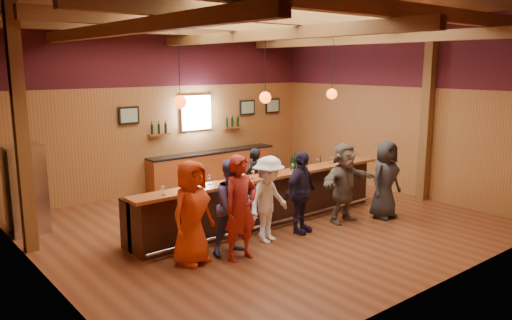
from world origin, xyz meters
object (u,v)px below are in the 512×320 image
(customer_navy, at_px, (301,193))
(customer_dark, at_px, (385,179))
(customer_denim, at_px, (234,207))
(customer_white, at_px, (268,200))
(customer_orange, at_px, (192,212))
(bar_counter, at_px, (261,199))
(customer_redvest, at_px, (241,208))
(bottle_a, at_px, (292,163))
(back_bar_cabinet, at_px, (213,168))
(bartender, at_px, (253,179))
(stainless_fridge, at_px, (26,189))
(customer_brown, at_px, (344,183))
(ice_bucket, at_px, (270,167))

(customer_navy, xyz_separation_m, customer_dark, (2.17, -0.43, 0.03))
(customer_denim, xyz_separation_m, customer_dark, (3.87, -0.38, 0.00))
(customer_white, xyz_separation_m, customer_dark, (3.02, -0.44, 0.03))
(customer_orange, bearing_deg, bar_counter, 7.96)
(customer_redvest, height_order, bottle_a, customer_redvest)
(customer_denim, bearing_deg, customer_dark, -6.96)
(back_bar_cabinet, relative_size, customer_orange, 2.22)
(bar_counter, bearing_deg, bartender, 61.34)
(bar_counter, height_order, customer_redvest, customer_redvest)
(customer_navy, xyz_separation_m, bottle_a, (0.51, 0.82, 0.41))
(stainless_fridge, distance_m, customer_orange, 3.89)
(back_bar_cabinet, relative_size, bottle_a, 11.64)
(customer_white, relative_size, bartender, 1.15)
(customer_navy, bearing_deg, back_bar_cabinet, 64.60)
(bar_counter, bearing_deg, customer_redvest, -139.01)
(customer_dark, height_order, bottle_a, customer_dark)
(customer_brown, relative_size, bartender, 1.19)
(customer_redvest, relative_size, customer_denim, 1.08)
(ice_bucket, bearing_deg, customer_orange, -162.08)
(bar_counter, relative_size, bartender, 4.31)
(stainless_fridge, relative_size, customer_denim, 1.04)
(customer_orange, distance_m, customer_navy, 2.54)
(customer_dark, bearing_deg, ice_bucket, 150.89)
(customer_redvest, xyz_separation_m, customer_white, (0.94, 0.36, -0.09))
(back_bar_cabinet, bearing_deg, bar_counter, -108.34)
(stainless_fridge, distance_m, customer_navy, 5.54)
(customer_redvest, bearing_deg, customer_dark, -1.44)
(bartender, bearing_deg, customer_navy, 58.76)
(stainless_fridge, relative_size, customer_navy, 1.08)
(back_bar_cabinet, bearing_deg, bartender, -104.82)
(customer_redvest, bearing_deg, bartender, 46.99)
(customer_white, distance_m, customer_brown, 2.07)
(customer_brown, bearing_deg, customer_redvest, -177.01)
(customer_orange, xyz_separation_m, customer_denim, (0.83, -0.07, -0.04))
(customer_brown, bearing_deg, customer_white, 175.58)
(customer_denim, relative_size, customer_dark, 0.99)
(bar_counter, height_order, customer_white, customer_white)
(customer_orange, xyz_separation_m, customer_redvest, (0.76, -0.37, 0.03))
(customer_redvest, relative_size, bartender, 1.27)
(customer_redvest, xyz_separation_m, customer_brown, (3.01, 0.29, -0.06))
(customer_white, distance_m, ice_bucket, 1.15)
(bartender, distance_m, ice_bucket, 1.26)
(customer_redvest, relative_size, customer_dark, 1.07)
(customer_orange, bearing_deg, back_bar_cabinet, 36.90)
(customer_dark, distance_m, bottle_a, 2.11)
(customer_orange, height_order, customer_navy, customer_orange)
(bar_counter, relative_size, customer_orange, 3.49)
(customer_denim, xyz_separation_m, customer_brown, (2.93, -0.01, 0.01))
(bar_counter, relative_size, ice_bucket, 24.55)
(customer_orange, relative_size, customer_dark, 1.04)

